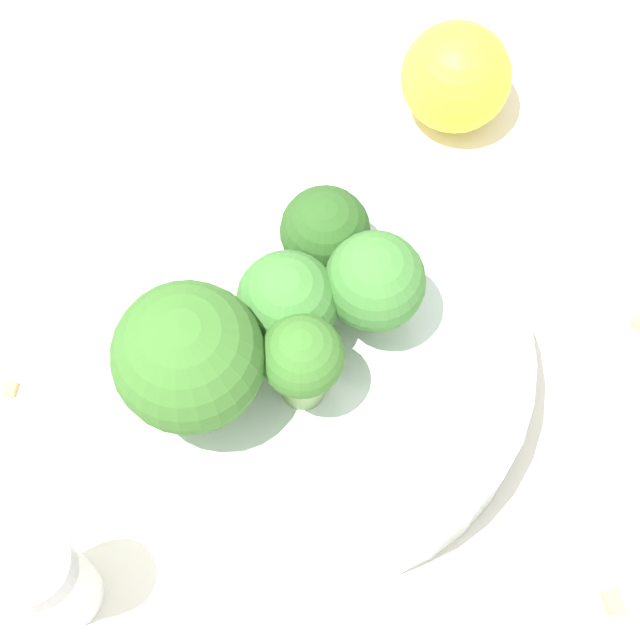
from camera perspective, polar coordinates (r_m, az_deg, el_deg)
name	(u,v)px	position (r m, az deg, el deg)	size (l,w,h in m)	color
ground_plane	(320,387)	(0.48, 0.00, -3.57)	(3.00, 3.00, 0.00)	silver
bowl	(320,371)	(0.47, 0.00, -2.74)	(0.18, 0.18, 0.04)	silver
broccoli_floret_0	(189,358)	(0.40, -7.02, -2.02)	(0.06, 0.06, 0.07)	#84AD66
broccoli_floret_1	(375,283)	(0.43, 2.94, 2.00)	(0.04, 0.04, 0.05)	#8EB770
broccoli_floret_2	(302,361)	(0.41, -0.96, -2.19)	(0.03, 0.03, 0.05)	#7A9E5B
broccoli_floret_3	(288,303)	(0.43, -1.74, 0.89)	(0.04, 0.04, 0.05)	#7A9E5B
broccoli_floret_4	(316,232)	(0.45, -0.22, 4.72)	(0.04, 0.04, 0.04)	#84AD66
pepper_shaker	(49,579)	(0.44, -14.27, -13.23)	(0.03, 0.03, 0.07)	silver
lemon_wedge	(456,77)	(0.54, 7.27, 12.73)	(0.05, 0.05, 0.05)	yellow
almond_crumb_0	(9,388)	(0.50, -16.23, -3.49)	(0.01, 0.00, 0.01)	tan
almond_crumb_2	(615,600)	(0.47, 15.44, -14.21)	(0.01, 0.01, 0.01)	tan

